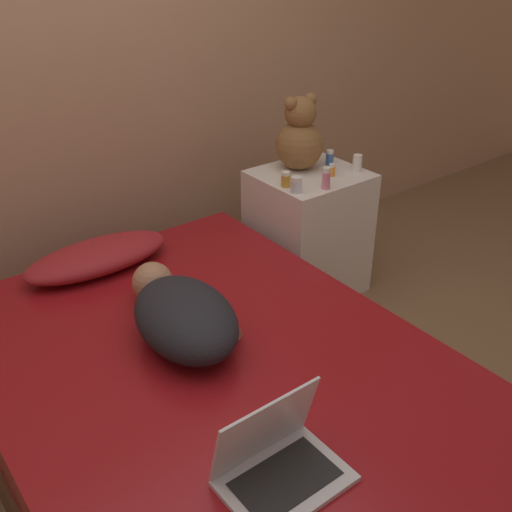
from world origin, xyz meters
TOP-DOWN VIEW (x-y plane):
  - ground_plane at (0.00, 0.00)m, footprint 12.00×12.00m
  - wall_back at (0.00, 1.29)m, footprint 8.00×0.06m
  - bed at (0.00, 0.00)m, footprint 1.44×2.02m
  - nightstand at (1.04, 0.70)m, footprint 0.51×0.47m
  - pillow at (-0.05, 0.83)m, footprint 0.64×0.28m
  - person_lying at (-0.01, 0.19)m, footprint 0.39×0.67m
  - laptop at (-0.13, -0.50)m, footprint 0.34×0.24m
  - teddy_bear at (1.03, 0.78)m, footprint 0.24×0.24m
  - bottle_blue at (1.19, 0.73)m, footprint 0.04×0.04m
  - bottle_pink at (0.96, 0.51)m, footprint 0.04×0.04m
  - bottle_clear at (0.82, 0.55)m, footprint 0.05×0.05m
  - bottle_white at (1.24, 0.58)m, footprint 0.05×0.05m
  - bottle_amber at (0.83, 0.64)m, footprint 0.04×0.04m
  - bottle_orange at (1.09, 0.61)m, footprint 0.03×0.03m

SIDE VIEW (x-z plane):
  - ground_plane at x=0.00m, z-range 0.00..0.00m
  - bed at x=0.00m, z-range 0.00..0.43m
  - nightstand at x=1.04m, z-range 0.00..0.66m
  - laptop at x=-0.13m, z-range 0.37..0.61m
  - pillow at x=-0.05m, z-range 0.43..0.55m
  - person_lying at x=-0.01m, z-range 0.43..0.64m
  - bottle_orange at x=1.09m, z-range 0.66..0.72m
  - bottle_amber at x=0.83m, z-range 0.66..0.73m
  - bottle_clear at x=0.82m, z-range 0.66..0.73m
  - bottle_blue at x=1.19m, z-range 0.66..0.73m
  - bottle_white at x=1.24m, z-range 0.66..0.74m
  - bottle_pink at x=0.96m, z-range 0.66..0.76m
  - teddy_bear at x=1.03m, z-range 0.63..1.00m
  - wall_back at x=0.00m, z-range 0.00..2.60m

